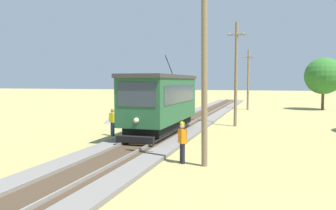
% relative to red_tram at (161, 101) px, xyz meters
% --- Properties ---
extents(red_tram, '(2.60, 8.54, 4.79)m').
position_rel_red_tram_xyz_m(red_tram, '(0.00, 0.00, 0.00)').
color(red_tram, '#235633').
rests_on(red_tram, rail_right).
extents(utility_pole_near_tram, '(1.40, 0.61, 7.85)m').
position_rel_red_tram_xyz_m(utility_pole_near_tram, '(3.95, -6.58, 1.83)').
color(utility_pole_near_tram, '#7A664C').
rests_on(utility_pole_near_tram, ground).
extents(utility_pole_mid, '(1.40, 0.43, 7.88)m').
position_rel_red_tram_xyz_m(utility_pole_mid, '(3.95, 6.11, 1.84)').
color(utility_pole_mid, '#7A664C').
rests_on(utility_pole_mid, ground).
extents(utility_pole_far, '(1.40, 0.36, 7.15)m').
position_rel_red_tram_xyz_m(utility_pole_far, '(3.95, 21.04, 1.48)').
color(utility_pole_far, '#7A664C').
rests_on(utility_pole_far, ground).
extents(gravel_pile, '(2.81, 2.81, 1.37)m').
position_rel_red_tram_xyz_m(gravel_pile, '(-5.23, 5.19, -1.51)').
color(gravel_pile, '#9E998E').
rests_on(gravel_pile, ground).
extents(track_worker, '(0.43, 0.45, 1.78)m').
position_rel_red_tram_xyz_m(track_worker, '(2.99, -6.25, -1.21)').
color(track_worker, black).
rests_on(track_worker, ground).
extents(second_worker, '(0.45, 0.38, 1.78)m').
position_rel_red_tram_xyz_m(second_worker, '(-2.96, -0.83, -1.21)').
color(second_worker, navy).
rests_on(second_worker, ground).
extents(tree_left_near, '(4.39, 4.39, 6.28)m').
position_rel_red_tram_xyz_m(tree_left_near, '(12.56, 23.85, 1.88)').
color(tree_left_near, '#4C3823').
rests_on(tree_left_near, ground).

